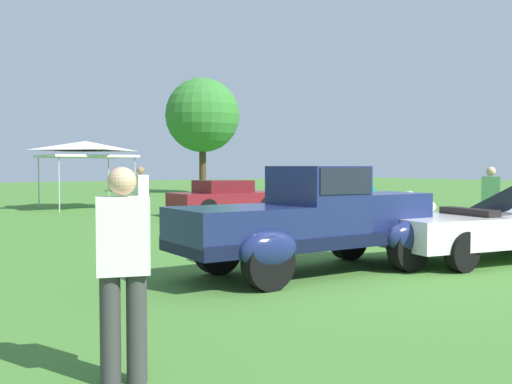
# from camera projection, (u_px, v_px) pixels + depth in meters

# --- Properties ---
(ground_plane) EXTENTS (120.00, 120.00, 0.00)m
(ground_plane) POSITION_uv_depth(u_px,v_px,m) (348.00, 276.00, 9.00)
(ground_plane) COLOR #42752D
(feature_pickup_truck) EXTENTS (4.66, 1.92, 1.70)m
(feature_pickup_truck) POSITION_uv_depth(u_px,v_px,m) (313.00, 219.00, 9.25)
(feature_pickup_truck) COLOR black
(feature_pickup_truck) RESTS_ON ground_plane
(neighbor_convertible) EXTENTS (4.45, 2.42, 1.40)m
(neighbor_convertible) POSITION_uv_depth(u_px,v_px,m) (490.00, 228.00, 10.59)
(neighbor_convertible) COLOR silver
(neighbor_convertible) RESTS_ON ground_plane
(show_car_burgundy) EXTENTS (3.90, 1.78, 1.22)m
(show_car_burgundy) POSITION_uv_depth(u_px,v_px,m) (226.00, 198.00, 20.25)
(show_car_burgundy) COLOR maroon
(show_car_burgundy) RESTS_ON ground_plane
(show_car_teal) EXTENTS (4.43, 1.89, 1.22)m
(show_car_teal) POSITION_uv_depth(u_px,v_px,m) (322.00, 193.00, 24.19)
(show_car_teal) COLOR teal
(show_car_teal) RESTS_ON ground_plane
(spectator_near_truck) EXTENTS (0.43, 0.46, 1.69)m
(spectator_near_truck) POSITION_uv_depth(u_px,v_px,m) (490.00, 200.00, 13.71)
(spectator_near_truck) COLOR #9E998E
(spectator_near_truck) RESTS_ON ground_plane
(spectator_between_cars) EXTENTS (0.46, 0.35, 1.69)m
(spectator_between_cars) POSITION_uv_depth(u_px,v_px,m) (123.00, 267.00, 4.51)
(spectator_between_cars) COLOR #383838
(spectator_between_cars) RESTS_ON ground_plane
(spectator_by_row) EXTENTS (0.46, 0.37, 1.69)m
(spectator_by_row) POSITION_uv_depth(u_px,v_px,m) (141.00, 194.00, 16.35)
(spectator_by_row) COLOR #9E998E
(spectator_by_row) RESTS_ON ground_plane
(canopy_tent_left_field) EXTENTS (3.27, 3.27, 2.71)m
(canopy_tent_left_field) POSITION_uv_depth(u_px,v_px,m) (86.00, 148.00, 23.30)
(canopy_tent_left_field) COLOR #B7B7BC
(canopy_tent_left_field) RESTS_ON ground_plane
(treeline_mid_right) EXTENTS (4.74, 4.74, 7.35)m
(treeline_mid_right) POSITION_uv_depth(u_px,v_px,m) (202.00, 115.00, 37.29)
(treeline_mid_right) COLOR #47331E
(treeline_mid_right) RESTS_ON ground_plane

